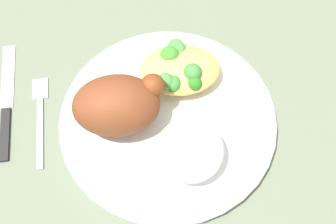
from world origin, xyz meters
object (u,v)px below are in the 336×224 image
(fork, at_px, (40,115))
(roasted_chicken, at_px, (118,102))
(rice_pile, at_px, (190,150))
(mac_cheese_with_broccoli, at_px, (179,68))
(knife, at_px, (6,108))
(plate, at_px, (168,119))

(fork, bearing_deg, roasted_chicken, -10.30)
(roasted_chicken, relative_size, rice_pile, 1.37)
(rice_pile, relative_size, fork, 0.60)
(roasted_chicken, relative_size, mac_cheese_with_broccoli, 1.07)
(rice_pile, relative_size, knife, 0.45)
(mac_cheese_with_broccoli, distance_m, fork, 0.20)
(plate, xyz_separation_m, rice_pile, (0.02, -0.06, 0.03))
(roasted_chicken, xyz_separation_m, mac_cheese_with_broccoli, (0.08, 0.06, -0.02))
(plate, xyz_separation_m, fork, (-0.18, 0.02, -0.01))
(rice_pile, distance_m, mac_cheese_with_broccoli, 0.12)
(plate, distance_m, mac_cheese_with_broccoli, 0.07)
(rice_pile, bearing_deg, roasted_chicken, 142.36)
(roasted_chicken, height_order, mac_cheese_with_broccoli, roasted_chicken)
(roasted_chicken, bearing_deg, mac_cheese_with_broccoli, 34.56)
(knife, bearing_deg, plate, -10.19)
(rice_pile, distance_m, fork, 0.22)
(knife, bearing_deg, rice_pile, -22.41)
(rice_pile, xyz_separation_m, fork, (-0.20, 0.09, -0.04))
(plate, bearing_deg, fork, 172.01)
(rice_pile, height_order, fork, rice_pile)
(plate, relative_size, mac_cheese_with_broccoli, 2.66)
(rice_pile, bearing_deg, knife, 157.59)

